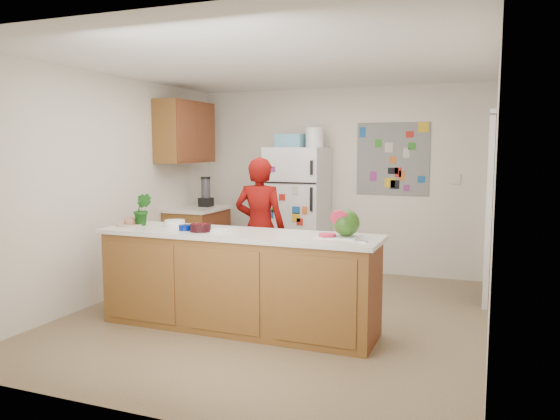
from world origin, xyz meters
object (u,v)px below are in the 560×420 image
at_px(person, 260,228).
at_px(watermelon, 346,223).
at_px(cherry_bowl, 201,228).
at_px(refrigerator, 297,211).

bearing_deg(person, watermelon, 134.43).
bearing_deg(cherry_bowl, person, 85.90).
bearing_deg(refrigerator, watermelon, -61.24).
bearing_deg(watermelon, person, 140.89).
relative_size(refrigerator, cherry_bowl, 8.72).
relative_size(refrigerator, watermelon, 7.35).
bearing_deg(refrigerator, person, -89.83).
height_order(refrigerator, watermelon, refrigerator).
bearing_deg(cherry_bowl, refrigerator, 88.11).
height_order(refrigerator, person, refrigerator).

